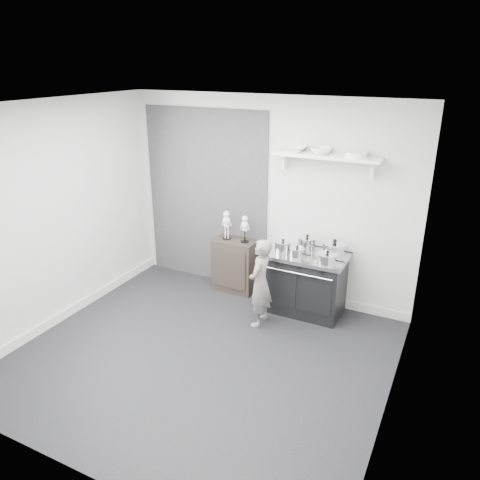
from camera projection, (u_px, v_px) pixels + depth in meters
name	position (u px, v px, depth m)	size (l,w,h in m)	color
ground	(201.00, 355.00, 5.24)	(4.00, 4.00, 0.00)	black
room_shell	(197.00, 211.00, 4.81)	(4.02, 3.62, 2.71)	beige
wall_shelf	(326.00, 157.00, 5.58)	(1.30, 0.26, 0.24)	white
stove	(306.00, 283.00, 6.03)	(1.01, 0.63, 0.81)	black
side_cabinet	(235.00, 265.00, 6.61)	(0.58, 0.34, 0.76)	black
child	(260.00, 283.00, 5.68)	(0.41, 0.27, 1.12)	slate
pot_front_left	(283.00, 247.00, 5.90)	(0.29, 0.20, 0.19)	silver
pot_back_left	(307.00, 244.00, 5.97)	(0.32, 0.24, 0.22)	silver
pot_back_right	(334.00, 249.00, 5.82)	(0.38, 0.30, 0.22)	silver
pot_front_right	(327.00, 258.00, 5.60)	(0.33, 0.24, 0.17)	silver
pot_front_center	(297.00, 253.00, 5.77)	(0.28, 0.19, 0.16)	silver
skeleton_full	(227.00, 223.00, 6.44)	(0.13, 0.08, 0.47)	silver
skeleton_torso	(245.00, 227.00, 6.33)	(0.12, 0.08, 0.44)	silver
bowl_large	(294.00, 149.00, 5.72)	(0.30, 0.30, 0.07)	white
bowl_small	(321.00, 151.00, 5.57)	(0.25, 0.25, 0.08)	white
plate_stack	(356.00, 155.00, 5.40)	(0.25, 0.25, 0.06)	white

